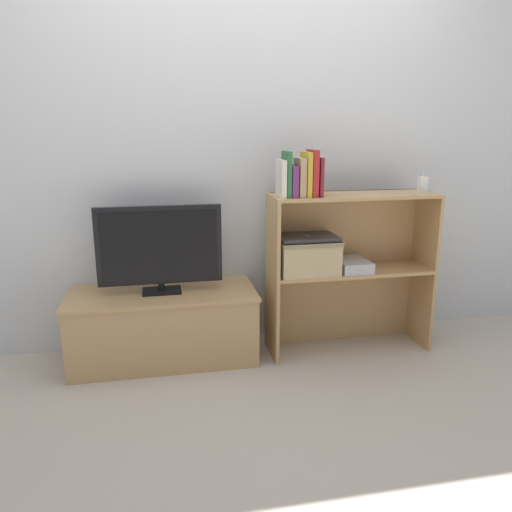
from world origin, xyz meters
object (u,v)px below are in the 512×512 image
object	(u,v)px
tv_stand	(164,326)
book_plum	(292,181)
book_tan	(300,177)
laptop	(307,237)
tv	(160,247)
book_maroon	(318,177)
magazine_stack	(352,265)
book_ivory	(281,178)
book_crimson	(312,173)
storage_basket_left	(307,254)
baby_monitor	(423,184)
book_forest	(286,174)
book_mustard	(306,174)

from	to	relation	value
tv_stand	book_plum	distance (m)	1.13
book_tan	laptop	size ratio (longest dim) A/B	0.62
tv	book_maroon	world-z (taller)	book_maroon
tv_stand	magazine_stack	xyz separation A→B (m)	(1.13, -0.09, 0.34)
laptop	book_ivory	bearing A→B (deg)	-168.21
book_crimson	storage_basket_left	bearing A→B (deg)	106.34
baby_monitor	laptop	size ratio (longest dim) A/B	0.36
book_ivory	book_crimson	size ratio (longest dim) A/B	0.80
baby_monitor	storage_basket_left	distance (m)	0.81
book_ivory	book_maroon	xyz separation A→B (m)	(0.21, 0.00, 0.01)
book_maroon	book_crimson	bearing A→B (deg)	180.00
book_forest	baby_monitor	distance (m)	0.86
laptop	baby_monitor	bearing A→B (deg)	1.20
book_ivory	baby_monitor	distance (m)	0.89
book_ivory	book_crimson	distance (m)	0.18
laptop	tv	bearing A→B (deg)	174.40
book_forest	book_tan	distance (m)	0.08
book_tan	laptop	distance (m)	0.36
book_ivory	baby_monitor	world-z (taller)	book_ivory
book_mustard	laptop	size ratio (longest dim) A/B	0.72
book_maroon	laptop	bearing A→B (deg)	141.23
book_forest	book_plum	bearing A→B (deg)	0.00
book_forest	laptop	world-z (taller)	book_forest
book_forest	book_maroon	bearing A→B (deg)	0.00
tv	book_crimson	world-z (taller)	book_crimson
tv_stand	magazine_stack	world-z (taller)	magazine_stack
book_tan	book_maroon	xyz separation A→B (m)	(0.11, 0.00, 0.00)
book_forest	book_crimson	size ratio (longest dim) A/B	0.97
tv	laptop	xyz separation A→B (m)	(0.84, -0.08, 0.04)
tv_stand	book_ivory	size ratio (longest dim) A/B	5.31
tv_stand	book_ivory	xyz separation A→B (m)	(0.67, -0.12, 0.86)
magazine_stack	tv	bearing A→B (deg)	175.71
book_ivory	book_mustard	xyz separation A→B (m)	(0.14, 0.00, 0.02)
book_tan	book_mustard	xyz separation A→B (m)	(0.04, 0.00, 0.02)
tv_stand	book_tan	bearing A→B (deg)	-8.71
book_crimson	tv	bearing A→B (deg)	172.13
baby_monitor	laptop	xyz separation A→B (m)	(-0.71, -0.02, -0.29)
book_ivory	tv_stand	bearing A→B (deg)	169.94
book_forest	laptop	distance (m)	0.39
book_forest	book_tan	world-z (taller)	book_forest
tv_stand	book_maroon	xyz separation A→B (m)	(0.89, -0.12, 0.87)
tv	book_maroon	distance (m)	0.98
book_tan	tv	bearing A→B (deg)	171.40
book_mustard	book_plum	bearing A→B (deg)	180.00
book_ivory	baby_monitor	bearing A→B (deg)	3.25
book_forest	laptop	size ratio (longest dim) A/B	0.73
book_plum	book_maroon	bearing A→B (deg)	0.00
tv	book_mustard	world-z (taller)	book_mustard
book_crimson	book_ivory	bearing A→B (deg)	180.00
book_maroon	tv_stand	bearing A→B (deg)	172.32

